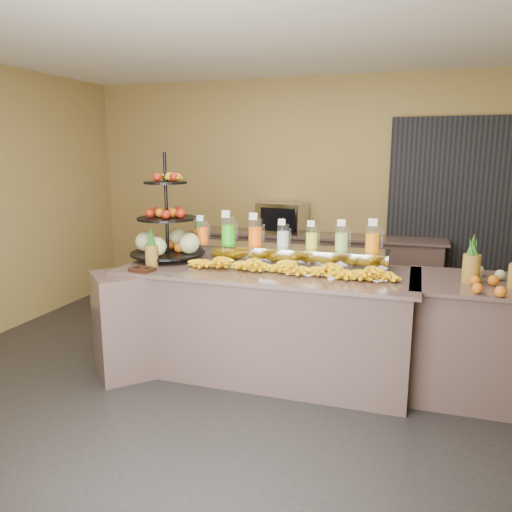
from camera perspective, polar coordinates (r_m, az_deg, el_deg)
The scene contains 20 objects.
ground at distance 4.29m, azimuth 0.05°, elevation -14.61°, with size 6.00×6.00×0.00m, color black.
room_envelope at distance 4.55m, azimuth 5.44°, elevation 11.35°, with size 6.04×5.02×2.82m.
buffet_counter at distance 4.37m, azimuth -0.34°, elevation -7.47°, with size 2.75×1.25×0.93m.
right_counter at distance 4.34m, azimuth 24.02°, elevation -8.66°, with size 1.08×0.88×0.93m.
back_ledge at distance 6.19m, azimuth 6.45°, elevation -1.74°, with size 3.10×0.55×0.93m.
pitcher_tray at distance 4.47m, azimuth 3.08°, elevation 0.14°, with size 1.85×0.30×0.15m, color gray.
juice_pitcher_orange_a at distance 4.70m, azimuth -6.14°, elevation 2.70°, with size 0.11×0.11×0.27m.
juice_pitcher_green at distance 4.60m, azimuth -3.18°, elevation 2.79°, with size 0.13×0.14×0.32m.
juice_pitcher_orange_b at distance 4.51m, azimuth -0.09°, elevation 2.58°, with size 0.13×0.13×0.31m.
juice_pitcher_milk at distance 4.44m, azimuth 3.10°, elevation 2.21°, with size 0.11×0.11×0.26m.
juice_pitcher_lemon at distance 4.38m, azimuth 6.39°, elevation 2.02°, with size 0.11×0.11×0.26m.
juice_pitcher_lime at distance 4.34m, azimuth 9.76°, elevation 1.92°, with size 0.12×0.12×0.28m.
juice_pitcher_orange_c at distance 4.31m, azimuth 13.18°, elevation 1.80°, with size 0.12×0.13×0.30m.
banana_heap at distance 4.12m, azimuth 4.21°, elevation -1.09°, with size 1.81×0.16×0.15m.
fruit_stand at distance 4.67m, azimuth -9.57°, elevation 2.61°, with size 0.85×0.85×0.98m.
condiment_caddy at distance 4.28m, azimuth -12.85°, elevation -1.51°, with size 0.19×0.14×0.03m, color black.
pineapple_left_a at distance 4.42m, azimuth -11.86°, elevation 0.43°, with size 0.11×0.11×0.35m.
pineapple_left_b at distance 4.85m, azimuth -6.51°, elevation 1.97°, with size 0.14×0.14×0.42m.
right_fruit_pile at distance 4.03m, azimuth 25.32°, elevation -2.37°, with size 0.41×0.39×0.21m.
oven_warmer at distance 6.16m, azimuth 3.01°, elevation 4.39°, with size 0.56×0.39×0.37m, color gray.
Camera 1 is at (1.18, -3.66, 1.90)m, focal length 35.00 mm.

